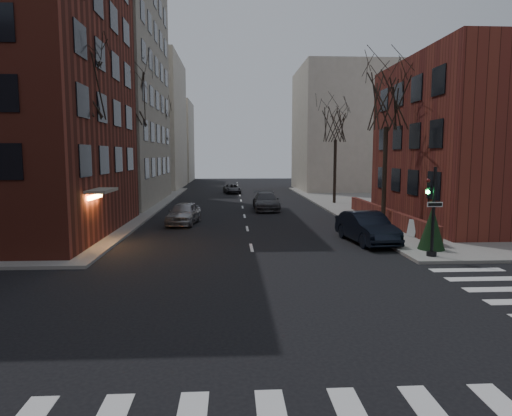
{
  "coord_description": "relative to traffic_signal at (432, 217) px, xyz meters",
  "views": [
    {
      "loc": [
        -1.02,
        -10.7,
        4.69
      ],
      "look_at": [
        0.24,
        12.24,
        2.0
      ],
      "focal_mm": 32.0,
      "sensor_mm": 36.0,
      "label": 1
    }
  ],
  "objects": [
    {
      "name": "tree_left_c",
      "position": [
        -16.74,
        31.01,
        6.12
      ],
      "size": [
        3.96,
        3.96,
        9.72
      ],
      "color": "#2D231C",
      "rests_on": "sidewalk_far_left"
    },
    {
      "name": "tree_left_a",
      "position": [
        -16.74,
        5.01,
        6.56
      ],
      "size": [
        4.18,
        4.18,
        10.26
      ],
      "color": "#2D231C",
      "rests_on": "sidewalk_far_left"
    },
    {
      "name": "streetlamp_near",
      "position": [
        -16.14,
        13.01,
        2.33
      ],
      "size": [
        0.36,
        0.36,
        6.28
      ],
      "color": "black",
      "rests_on": "sidewalk_far_left"
    },
    {
      "name": "building_distant_lb",
      "position": [
        -20.94,
        63.01,
        5.09
      ],
      "size": [
        10.0,
        12.0,
        14.0
      ],
      "primitive_type": "cube",
      "color": "beige",
      "rests_on": "ground"
    },
    {
      "name": "traffic_signal",
      "position": [
        0.0,
        0.0,
        0.0
      ],
      "size": [
        0.76,
        0.44,
        4.0
      ],
      "color": "black",
      "rests_on": "sidewalk_far_right"
    },
    {
      "name": "car_lane_far",
      "position": [
        -8.82,
        35.85,
        -1.35
      ],
      "size": [
        2.33,
        4.23,
        1.12
      ],
      "primitive_type": "imported",
      "rotation": [
        0.0,
        0.0,
        0.12
      ],
      "color": "#3A393E",
      "rests_on": "ground"
    },
    {
      "name": "streetlamp_far",
      "position": [
        -16.14,
        33.01,
        2.33
      ],
      "size": [
        0.36,
        0.36,
        6.28
      ],
      "color": "black",
      "rests_on": "sidewalk_far_left"
    },
    {
      "name": "building_distant_ra",
      "position": [
        7.06,
        41.01,
        6.09
      ],
      "size": [
        14.0,
        14.0,
        16.0
      ],
      "primitive_type": "cube",
      "color": "beige",
      "rests_on": "ground"
    },
    {
      "name": "low_wall_right",
      "position": [
        1.36,
        10.01,
        -1.26
      ],
      "size": [
        0.35,
        16.0,
        1.0
      ],
      "primitive_type": "cube",
      "color": "maroon",
      "rests_on": "sidewalk_far_right"
    },
    {
      "name": "building_left_tan",
      "position": [
        -24.94,
        25.01,
        12.09
      ],
      "size": [
        18.0,
        18.0,
        28.0
      ],
      "primitive_type": "cube",
      "color": "gray",
      "rests_on": "ground"
    },
    {
      "name": "ground",
      "position": [
        -7.94,
        -8.99,
        -1.91
      ],
      "size": [
        160.0,
        160.0,
        0.0
      ],
      "primitive_type": "plane",
      "color": "black",
      "rests_on": "ground"
    },
    {
      "name": "car_lane_gray",
      "position": [
        -5.99,
        18.71,
        -1.16
      ],
      "size": [
        2.13,
        5.2,
        1.51
      ],
      "primitive_type": "imported",
      "rotation": [
        0.0,
        0.0,
        0.0
      ],
      "color": "#424247",
      "rests_on": "ground"
    },
    {
      "name": "building_right_brick",
      "position": [
        8.56,
        10.01,
        3.59
      ],
      "size": [
        12.0,
        14.0,
        11.0
      ],
      "primitive_type": "cube",
      "color": "maroon",
      "rests_on": "ground"
    },
    {
      "name": "parked_sedan",
      "position": [
        -1.74,
        3.95,
        -1.08
      ],
      "size": [
        2.39,
        5.2,
        1.65
      ],
      "primitive_type": "imported",
      "rotation": [
        0.0,
        0.0,
        0.13
      ],
      "color": "black",
      "rests_on": "ground"
    },
    {
      "name": "evergreen_shrub",
      "position": [
        0.69,
        1.45,
        -0.71
      ],
      "size": [
        1.43,
        1.43,
        2.1
      ],
      "primitive_type": "cone",
      "rotation": [
        0.0,
        0.0,
        -0.14
      ],
      "color": "black",
      "rests_on": "sidewalk_far_right"
    },
    {
      "name": "car_lane_silver",
      "position": [
        -12.16,
        11.1,
        -1.15
      ],
      "size": [
        2.33,
        4.63,
        1.51
      ],
      "primitive_type": "imported",
      "rotation": [
        0.0,
        0.0,
        -0.13
      ],
      "color": "#9C9DA2",
      "rests_on": "ground"
    },
    {
      "name": "tree_left_b",
      "position": [
        -16.74,
        17.01,
        7.0
      ],
      "size": [
        4.4,
        4.4,
        10.8
      ],
      "color": "#2D231C",
      "rests_on": "sidewalk_far_left"
    },
    {
      "name": "building_distant_la",
      "position": [
        -22.94,
        46.01,
        7.09
      ],
      "size": [
        14.0,
        16.0,
        18.0
      ],
      "primitive_type": "cube",
      "color": "beige",
      "rests_on": "ground"
    },
    {
      "name": "tree_right_a",
      "position": [
        0.86,
        9.01,
        6.12
      ],
      "size": [
        3.96,
        3.96,
        9.72
      ],
      "color": "#2D231C",
      "rests_on": "sidewalk_far_right"
    },
    {
      "name": "tree_right_b",
      "position": [
        0.86,
        23.01,
        5.68
      ],
      "size": [
        3.74,
        3.74,
        9.18
      ],
      "color": "#2D231C",
      "rests_on": "sidewalk_far_right"
    },
    {
      "name": "sandwich_board",
      "position": [
        1.29,
        4.85,
        -1.28
      ],
      "size": [
        0.64,
        0.72,
        0.96
      ],
      "primitive_type": "cube",
      "rotation": [
        0.0,
        0.0,
        0.43
      ],
      "color": "silver",
      "rests_on": "sidewalk_far_right"
    }
  ]
}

